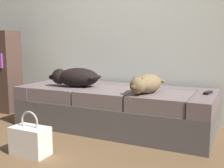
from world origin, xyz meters
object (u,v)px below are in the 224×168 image
at_px(tv_remote, 208,93).
at_px(bookshelf, 0,71).
at_px(handbag, 30,140).
at_px(dog_dark, 75,77).
at_px(dog_tan, 146,84).
at_px(couch, 114,108).

xyz_separation_m(tv_remote, bookshelf, (-2.74, -0.04, 0.09)).
bearing_deg(handbag, dog_dark, 98.26).
relative_size(dog_tan, tv_remote, 3.70).
distance_m(dog_tan, handbag, 1.19).
height_order(dog_dark, bookshelf, bookshelf).
distance_m(tv_remote, bookshelf, 2.74).
bearing_deg(tv_remote, bookshelf, -167.54).
height_order(dog_dark, handbag, dog_dark).
distance_m(couch, dog_tan, 0.56).
distance_m(couch, handbag, 1.05).
xyz_separation_m(dog_dark, dog_tan, (0.86, -0.05, -0.01)).
distance_m(couch, tv_remote, 1.01).
bearing_deg(handbag, couch, 73.08).
bearing_deg(dog_dark, handbag, -81.74).
bearing_deg(handbag, dog_tan, 49.04).
bearing_deg(handbag, tv_remote, 39.81).
bearing_deg(couch, bookshelf, 178.99).
relative_size(tv_remote, bookshelf, 0.14).
xyz_separation_m(dog_dark, bookshelf, (-1.33, 0.15, -0.00)).
distance_m(couch, dog_dark, 0.56).
distance_m(dog_dark, tv_remote, 1.43).
bearing_deg(dog_dark, tv_remote, 7.32).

